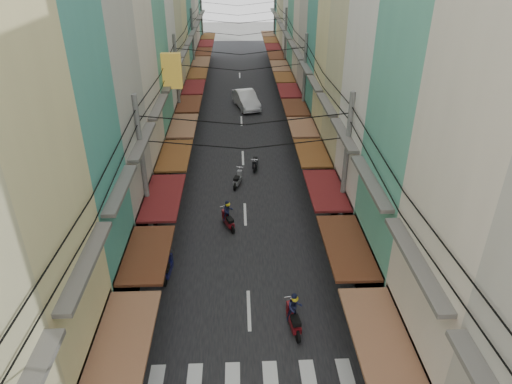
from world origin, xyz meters
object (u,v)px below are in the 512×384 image
object	(u,v)px
white_car	(246,108)
traffic_sign	(383,282)
bicycle	(401,323)
market_umbrella	(464,347)

from	to	relation	value
white_car	traffic_sign	size ratio (longest dim) A/B	1.90
white_car	bicycle	size ratio (longest dim) A/B	3.56
traffic_sign	market_umbrella	bearing A→B (deg)	-60.34
bicycle	traffic_sign	world-z (taller)	traffic_sign
bicycle	white_car	bearing A→B (deg)	13.98
bicycle	market_umbrella	xyz separation A→B (m)	(0.79, -3.25, 2.07)
bicycle	market_umbrella	distance (m)	3.93
bicycle	traffic_sign	distance (m)	2.46
market_umbrella	traffic_sign	distance (m)	3.77
white_car	market_umbrella	distance (m)	32.81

